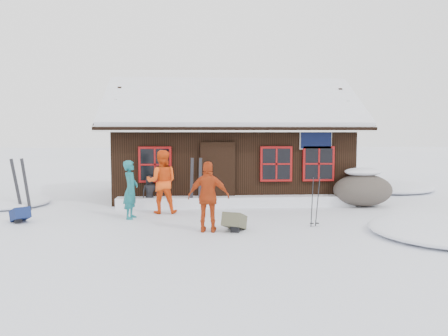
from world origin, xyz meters
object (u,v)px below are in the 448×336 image
(skier_teal, at_px, (131,190))
(backpack_blue, at_px, (20,217))
(skier_orange_left, at_px, (162,182))
(boulder, at_px, (363,189))
(skier_orange_right, at_px, (209,197))
(skier_crouched, at_px, (150,192))
(ski_poles, at_px, (315,203))
(backpack_olive, at_px, (234,224))

(skier_teal, distance_m, backpack_blue, 2.94)
(skier_teal, relative_size, backpack_blue, 3.03)
(skier_orange_left, distance_m, boulder, 6.41)
(skier_teal, relative_size, skier_orange_right, 0.95)
(skier_orange_left, bearing_deg, skier_crouched, -63.89)
(ski_poles, xyz_separation_m, backpack_olive, (-2.06, -0.36, -0.44))
(skier_orange_right, relative_size, backpack_olive, 2.79)
(backpack_olive, bearing_deg, skier_teal, 171.51)
(boulder, xyz_separation_m, ski_poles, (-2.38, -2.91, 0.05))
(skier_orange_right, height_order, skier_crouched, skier_orange_right)
(backpack_blue, xyz_separation_m, backpack_olive, (5.54, -1.40, 0.02))
(skier_orange_left, relative_size, boulder, 0.98)
(skier_orange_left, relative_size, backpack_blue, 3.50)
(boulder, relative_size, ski_poles, 1.47)
(boulder, relative_size, backpack_blue, 3.57)
(boulder, height_order, backpack_blue, boulder)
(skier_teal, xyz_separation_m, skier_crouched, (0.35, 1.71, -0.29))
(ski_poles, relative_size, backpack_olive, 2.14)
(skier_teal, xyz_separation_m, skier_orange_left, (0.80, 0.77, 0.12))
(skier_teal, relative_size, skier_crouched, 1.57)
(skier_orange_left, distance_m, skier_orange_right, 2.86)
(skier_orange_left, relative_size, ski_poles, 1.44)
(ski_poles, bearing_deg, backpack_olive, -170.11)
(ski_poles, height_order, backpack_blue, ski_poles)
(backpack_blue, bearing_deg, skier_teal, -31.59)
(skier_teal, xyz_separation_m, backpack_olive, (2.70, -1.71, -0.64))
(skier_orange_right, bearing_deg, skier_orange_left, -56.02)
(skier_orange_left, relative_size, backpack_olive, 3.07)
(boulder, distance_m, backpack_blue, 10.17)
(ski_poles, bearing_deg, skier_orange_right, -170.96)
(skier_crouched, xyz_separation_m, boulder, (6.80, -0.16, 0.05))
(skier_teal, bearing_deg, skier_crouched, -2.94)
(skier_orange_left, distance_m, backpack_olive, 3.22)
(skier_crouched, bearing_deg, skier_orange_right, -87.66)
(skier_orange_right, relative_size, skier_crouched, 1.65)
(skier_orange_right, bearing_deg, skier_teal, -33.33)
(backpack_blue, bearing_deg, skier_orange_right, -54.52)
(boulder, height_order, backpack_olive, boulder)
(skier_teal, xyz_separation_m, skier_orange_right, (2.08, -1.78, 0.04))
(backpack_blue, height_order, backpack_olive, backpack_olive)
(skier_orange_left, height_order, backpack_olive, skier_orange_left)
(backpack_blue, bearing_deg, skier_orange_left, -21.36)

